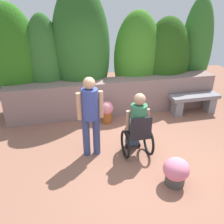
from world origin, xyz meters
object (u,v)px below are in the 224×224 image
object	(u,v)px
stone_bench	(194,102)
person_standing_companion	(90,113)
flower_pot_terracotta_by_wall	(176,171)
flower_pot_red_accent	(107,111)
person_in_wheelchair	(137,127)

from	to	relation	value
stone_bench	person_standing_companion	world-z (taller)	person_standing_companion
stone_bench	flower_pot_terracotta_by_wall	size ratio (longest dim) A/B	2.64
stone_bench	flower_pot_red_accent	world-z (taller)	flower_pot_red_accent
stone_bench	flower_pot_terracotta_by_wall	world-z (taller)	stone_bench
person_in_wheelchair	flower_pot_terracotta_by_wall	bearing A→B (deg)	-66.26
person_standing_companion	flower_pot_red_accent	world-z (taller)	person_standing_companion
person_in_wheelchair	flower_pot_red_accent	distance (m)	1.46
flower_pot_red_accent	flower_pot_terracotta_by_wall	bearing A→B (deg)	-73.60
person_in_wheelchair	person_standing_companion	distance (m)	0.93
person_in_wheelchair	flower_pot_red_accent	world-z (taller)	person_in_wheelchair
person_in_wheelchair	flower_pot_red_accent	size ratio (longest dim) A/B	2.38
person_standing_companion	flower_pot_terracotta_by_wall	xyz separation A→B (m)	(1.25, -1.15, -0.67)
stone_bench	flower_pot_red_accent	xyz separation A→B (m)	(-2.34, -0.01, -0.02)
person_standing_companion	flower_pot_terracotta_by_wall	world-z (taller)	person_standing_companion
person_standing_companion	person_in_wheelchair	bearing A→B (deg)	-15.90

